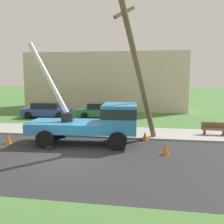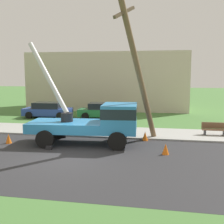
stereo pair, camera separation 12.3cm
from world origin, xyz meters
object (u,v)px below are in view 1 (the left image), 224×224
at_px(traffic_cone_behind, 8,139).
at_px(parked_sedan_blue, 47,110).
at_px(traffic_cone_ahead, 166,149).
at_px(traffic_cone_curbside, 145,136).
at_px(parked_sedan_green, 102,111).
at_px(park_bench, 214,129).
at_px(utility_truck, 97,120).
at_px(leaning_utility_pole, 138,71).

xyz_separation_m(traffic_cone_behind, parked_sedan_blue, (-1.68, 9.62, 0.43)).
height_order(traffic_cone_ahead, traffic_cone_curbside, same).
bearing_deg(parked_sedan_blue, parked_sedan_green, 4.37).
xyz_separation_m(traffic_cone_ahead, parked_sedan_blue, (-10.73, 10.27, 0.43)).
bearing_deg(traffic_cone_curbside, park_bench, 24.46).
relative_size(utility_truck, traffic_cone_ahead, 12.37).
distance_m(utility_truck, traffic_cone_behind, 5.35).
xyz_separation_m(traffic_cone_ahead, traffic_cone_curbside, (-1.20, 2.78, 0.00)).
distance_m(leaning_utility_pole, parked_sedan_green, 10.16).
distance_m(utility_truck, parked_sedan_green, 9.40).
bearing_deg(park_bench, traffic_cone_behind, -161.42).
height_order(traffic_cone_ahead, park_bench, park_bench).
bearing_deg(parked_sedan_blue, utility_truck, -52.18).
distance_m(traffic_cone_ahead, traffic_cone_curbside, 3.03).
height_order(utility_truck, parked_sedan_green, utility_truck).
bearing_deg(traffic_cone_curbside, traffic_cone_behind, -164.89).
bearing_deg(parked_sedan_green, utility_truck, -79.73).
relative_size(traffic_cone_ahead, parked_sedan_blue, 0.12).
distance_m(traffic_cone_curbside, parked_sedan_green, 9.02).
relative_size(traffic_cone_behind, parked_sedan_green, 0.12).
height_order(utility_truck, park_bench, utility_truck).
bearing_deg(parked_sedan_green, park_bench, -34.12).
relative_size(utility_truck, leaning_utility_pole, 0.83).
xyz_separation_m(leaning_utility_pole, traffic_cone_ahead, (1.61, -1.99, -3.95)).
relative_size(leaning_utility_pole, traffic_cone_ahead, 14.83).
bearing_deg(traffic_cone_behind, utility_truck, 8.69).
xyz_separation_m(traffic_cone_behind, park_bench, (12.21, 4.11, 0.18)).
distance_m(parked_sedan_blue, park_bench, 14.95).
bearing_deg(parked_sedan_green, traffic_cone_curbside, -61.17).
xyz_separation_m(leaning_utility_pole, traffic_cone_curbside, (0.41, 0.79, -3.95)).
xyz_separation_m(utility_truck, park_bench, (7.05, 3.32, -0.95)).
relative_size(traffic_cone_curbside, parked_sedan_blue, 0.12).
relative_size(leaning_utility_pole, parked_sedan_green, 1.84).
bearing_deg(utility_truck, traffic_cone_behind, -171.31).
xyz_separation_m(traffic_cone_curbside, parked_sedan_green, (-4.35, 7.89, 0.43)).
xyz_separation_m(parked_sedan_blue, park_bench, (13.90, -5.51, -0.25)).
bearing_deg(park_bench, leaning_utility_pole, -149.83).
distance_m(traffic_cone_curbside, park_bench, 4.81).
bearing_deg(traffic_cone_ahead, traffic_cone_curbside, 113.46).
bearing_deg(traffic_cone_behind, parked_sedan_blue, 99.93).
height_order(traffic_cone_behind, park_bench, park_bench).
bearing_deg(parked_sedan_blue, traffic_cone_behind, -80.07).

